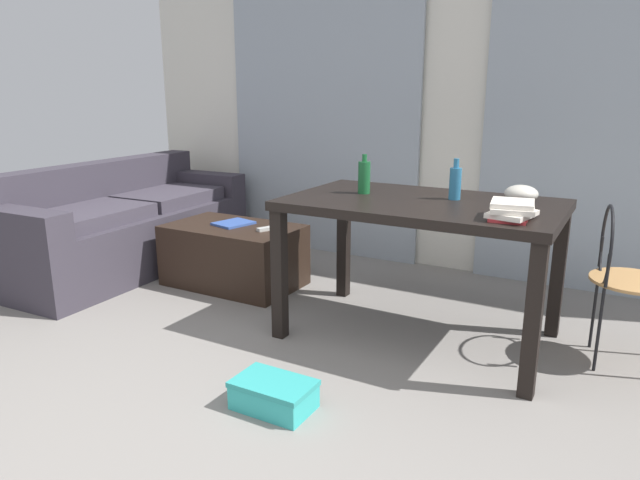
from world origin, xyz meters
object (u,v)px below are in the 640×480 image
Objects in this scene: bottle_near at (455,183)px; bottle_far at (364,177)px; wire_chair at (620,267)px; couch at (125,226)px; craft_table at (422,218)px; shoebox at (274,394)px; magazine at (233,223)px; coffee_table at (234,255)px; tv_remote_primary at (269,228)px; book_stack at (512,210)px; bowl at (521,194)px.

bottle_far is (-0.51, -0.07, 0.00)m from bottle_near.
wire_chair is at bearing 6.39° from bottle_far.
bottle_far is at bearing -2.59° from couch.
craft_table is 4.11× the size of shoebox.
bottle_far is 1.21m from magazine.
couch is 1.44× the size of craft_table.
tv_remote_primary reaches higher than coffee_table.
coffee_table is at bearing 171.91° from craft_table.
coffee_table is 0.23m from magazine.
coffee_table is 1.13× the size of wire_chair.
tv_remote_primary is at bearing 124.92° from shoebox.
book_stack is 1.36m from shoebox.
bowl is (2.93, 0.06, 0.51)m from couch.
bottle_far is 0.85m from bowl.
book_stack is at bearing -12.73° from coffee_table.
shoebox is (-0.42, -1.15, -0.81)m from bottle_near.
craft_table is 0.58m from book_stack.
coffee_table is at bearing 176.54° from bottle_near.
wire_chair is 1.40m from bottle_far.
wire_chair is 4.76× the size of bowl.
coffee_table reaches higher than shoebox.
book_stack reaches higher than shoebox.
tv_remote_primary is at bearing 166.88° from bottle_far.
coffee_table is at bearing -45.01° from magazine.
bowl reaches higher than couch.
bottle_near is 0.99× the size of bottle_far.
craft_table is at bearing 155.11° from book_stack.
couch reaches higher than tv_remote_primary.
couch is at bearing 177.41° from bottle_far.
craft_table reaches higher than coffee_table.
tv_remote_primary is (1.30, 0.09, 0.12)m from couch.
bottle_far reaches higher than craft_table.
coffee_table is 0.64× the size of craft_table.
craft_table is at bearing -3.10° from couch.
bottle_near reaches higher than tv_remote_primary.
bowl reaches higher than magazine.
coffee_table is 5.51× the size of tv_remote_primary.
craft_table is 8.56× the size of tv_remote_primary.
bottle_far is (2.10, -0.09, 0.55)m from couch.
craft_table is 1.51m from magazine.
bowl is at bearing 14.48° from bottle_near.
bottle_near reaches higher than bowl.
bowl is 0.69× the size of magazine.
bottle_near is (-0.83, -0.08, 0.37)m from wire_chair.
wire_chair is 0.60m from bowl.
bottle_near reaches higher than couch.
craft_table is 1.21m from tv_remote_primary.
craft_table is 0.26m from bottle_near.
wire_chair is 3.70× the size of bottle_near.
bottle_near is 1.68m from magazine.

